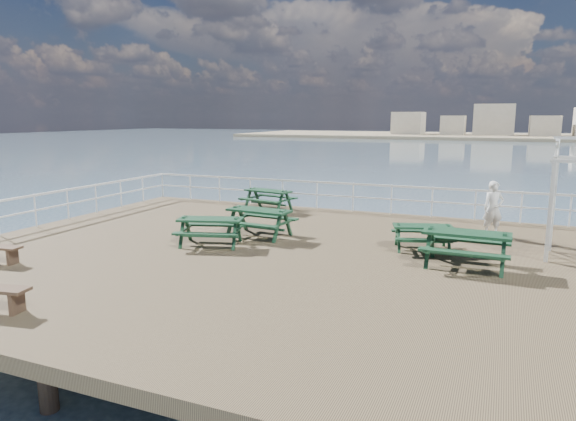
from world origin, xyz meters
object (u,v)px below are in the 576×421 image
at_px(picnic_table_d, 211,226).
at_px(picnic_table_e, 423,232).
at_px(picnic_table_b, 268,196).
at_px(person, 493,209).
at_px(picnic_table_a, 259,217).
at_px(picnic_table_c, 466,241).

bearing_deg(picnic_table_d, picnic_table_e, 1.19).
height_order(picnic_table_b, person, person).
bearing_deg(picnic_table_d, picnic_table_a, 45.82).
bearing_deg(picnic_table_a, picnic_table_e, 8.20).
height_order(picnic_table_c, picnic_table_e, picnic_table_c).
bearing_deg(picnic_table_b, picnic_table_a, -57.88).
height_order(picnic_table_d, picnic_table_e, picnic_table_d).
bearing_deg(picnic_table_c, picnic_table_b, 147.38).
bearing_deg(picnic_table_e, picnic_table_b, 132.62).
xyz_separation_m(picnic_table_b, picnic_table_c, (7.65, -5.10, 0.06)).
bearing_deg(picnic_table_c, picnic_table_d, -174.43).
relative_size(picnic_table_c, picnic_table_d, 0.96).
relative_size(picnic_table_b, picnic_table_d, 0.97).
bearing_deg(picnic_table_d, person, 13.81).
relative_size(picnic_table_b, person, 1.23).
distance_m(picnic_table_b, person, 8.27).
distance_m(picnic_table_a, picnic_table_c, 6.10).
bearing_deg(person, picnic_table_a, -179.36).
bearing_deg(picnic_table_e, picnic_table_a, 166.85).
bearing_deg(person, picnic_table_e, -146.96).
relative_size(picnic_table_c, picnic_table_e, 1.09).
xyz_separation_m(picnic_table_a, picnic_table_d, (-0.79, -1.51, -0.04)).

